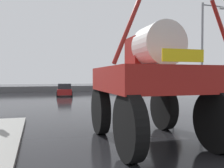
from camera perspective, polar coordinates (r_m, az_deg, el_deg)
ground_plane at (r=20.38m, az=-8.72°, el=-4.98°), size 120.00×120.00×0.00m
oversize_sprayer at (r=8.83m, az=9.23°, el=0.29°), size 4.05×5.51×4.73m
sedan_ahead at (r=30.70m, az=-11.17°, el=-1.39°), size 2.25×4.27×1.52m
traffic_signal_near_right at (r=15.80m, az=14.08°, el=2.05°), size 0.24×0.54×3.40m
streetlight_near_right at (r=20.58m, az=20.96°, el=7.78°), size 2.21×0.24×8.20m
streetlight_far_right at (r=31.12m, az=5.63°, el=4.76°), size 1.67×0.24×7.20m
bare_tree_right at (r=27.42m, az=12.56°, el=7.90°), size 3.71×3.71×6.94m
roadside_barrier at (r=38.45m, az=-12.90°, el=-1.17°), size 32.89×0.24×0.90m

